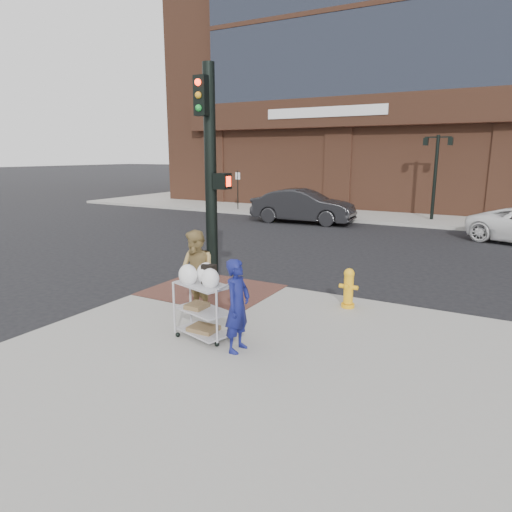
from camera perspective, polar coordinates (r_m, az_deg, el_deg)
The scene contains 12 objects.
ground at distance 9.80m, azimuth -5.60°, elevation -6.95°, with size 220.00×220.00×0.00m, color black.
brick_curb_ramp at distance 10.78m, azimuth -5.52°, elevation -4.25°, with size 2.80×2.40×0.01m, color brown.
lamp_post at distance 23.80m, azimuth 21.55°, elevation 10.19°, with size 1.32×0.22×4.00m.
parking_sign at distance 26.53m, azimuth -2.29°, elevation 8.25°, with size 0.05×0.05×2.20m, color black.
traffic_signal_pole at distance 10.15m, azimuth -5.67°, elevation 10.06°, with size 0.61×0.51×5.00m.
woman_blue at distance 7.32m, azimuth -2.32°, elevation -6.22°, with size 0.56×0.36×1.52m, color navy.
pedestrian_tan at distance 9.04m, azimuth -7.45°, elevation -2.10°, with size 0.82×0.64×1.68m, color olive.
sedan_dark at distance 22.30m, azimuth 5.89°, elevation 6.22°, with size 1.72×4.93×1.62m, color black.
utility_cart at distance 7.91m, azimuth -6.65°, elevation -6.10°, with size 1.06×0.77×1.32m.
fire_hydrant at distance 9.64m, azimuth 11.50°, elevation -3.89°, with size 0.39×0.27×0.83m.
newsbox_yellow at distance 26.08m, azimuth 2.70°, elevation 6.77°, with size 0.39×0.36×0.94m, color yellow.
newsbox_blue at distance 25.22m, azimuth 4.18°, elevation 6.66°, with size 0.43×0.39×1.02m, color navy.
Camera 1 is at (5.31, -7.56, 3.28)m, focal length 32.00 mm.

